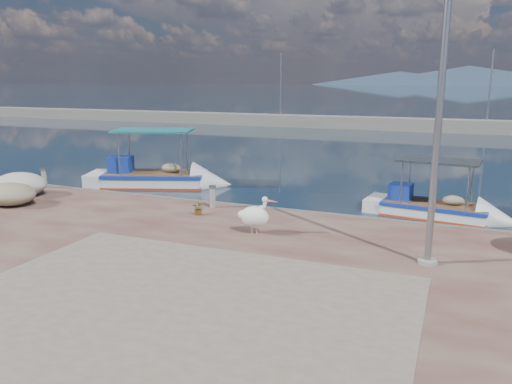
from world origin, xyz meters
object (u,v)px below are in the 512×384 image
(lamp_post, at_px, (438,124))
(bollard_near, at_px, (212,196))
(boat_right, at_px, (433,211))
(pelican, at_px, (255,216))
(boat_left, at_px, (154,181))

(lamp_post, xyz_separation_m, bollard_near, (-7.18, 2.84, -2.89))
(boat_right, relative_size, lamp_post, 0.73)
(pelican, xyz_separation_m, lamp_post, (4.69, -0.61, 2.78))
(boat_right, height_order, pelican, boat_right)
(boat_left, distance_m, lamp_post, 14.80)
(boat_right, bearing_deg, pelican, -120.43)
(boat_right, distance_m, pelican, 7.41)
(boat_left, bearing_deg, boat_right, -23.18)
(boat_left, xyz_separation_m, lamp_post, (12.44, -7.18, 3.56))
(boat_right, xyz_separation_m, pelican, (-4.49, -5.84, 0.83))
(bollard_near, bearing_deg, pelican, -41.85)
(bollard_near, bearing_deg, boat_right, 27.30)
(boat_right, bearing_deg, bollard_near, -145.53)
(bollard_near, bearing_deg, boat_left, 140.50)
(pelican, bearing_deg, boat_left, 130.86)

